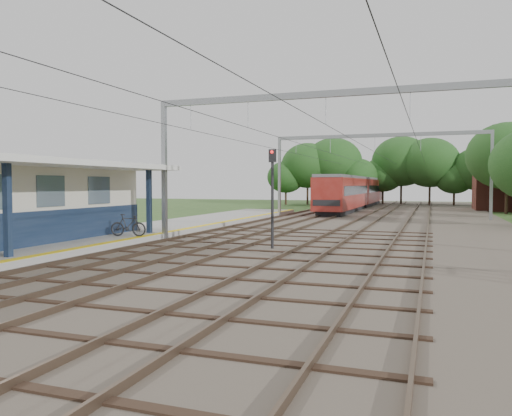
% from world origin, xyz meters
% --- Properties ---
extents(ballast_bed, '(18.00, 90.00, 0.10)m').
position_xyz_m(ballast_bed, '(4.00, 30.00, 0.05)').
color(ballast_bed, '#473D33').
rests_on(ballast_bed, ground).
extents(platform, '(5.00, 52.00, 0.35)m').
position_xyz_m(platform, '(-7.50, 14.00, 0.17)').
color(platform, gray).
rests_on(platform, ground).
extents(yellow_stripe, '(0.45, 52.00, 0.01)m').
position_xyz_m(yellow_stripe, '(-5.25, 14.00, 0.35)').
color(yellow_stripe, yellow).
rests_on(yellow_stripe, platform).
extents(rail_tracks, '(11.80, 88.00, 0.15)m').
position_xyz_m(rail_tracks, '(1.50, 30.00, 0.18)').
color(rail_tracks, brown).
rests_on(rail_tracks, ballast_bed).
extents(catenary_system, '(17.22, 88.00, 7.00)m').
position_xyz_m(catenary_system, '(3.39, 25.28, 5.51)').
color(catenary_system, gray).
rests_on(catenary_system, ground).
extents(tree_band, '(31.72, 30.88, 8.82)m').
position_xyz_m(tree_band, '(3.84, 57.12, 4.92)').
color(tree_band, '#382619').
rests_on(tree_band, ground).
extents(bicycle, '(1.83, 0.81, 1.06)m').
position_xyz_m(bicycle, '(-5.90, 13.13, 0.88)').
color(bicycle, black).
rests_on(bicycle, platform).
extents(train, '(2.71, 33.80, 3.58)m').
position_xyz_m(train, '(-0.50, 50.40, 2.00)').
color(train, black).
rests_on(train, ballast_bed).
extents(signal_post, '(0.30, 0.26, 4.31)m').
position_xyz_m(signal_post, '(1.35, 12.99, 2.70)').
color(signal_post, black).
rests_on(signal_post, ground).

